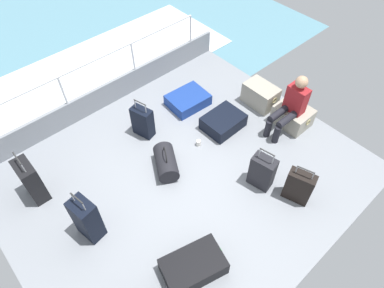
{
  "coord_description": "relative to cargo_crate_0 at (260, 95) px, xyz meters",
  "views": [
    {
      "loc": [
        2.36,
        -1.95,
        4.35
      ],
      "look_at": [
        -0.23,
        0.38,
        0.25
      ],
      "focal_mm": 31.84,
      "sensor_mm": 36.0,
      "label": 1
    }
  ],
  "objects": [
    {
      "name": "ground_plane",
      "position": [
        0.3,
        -2.12,
        -0.23
      ],
      "size": [
        4.4,
        5.2,
        0.06
      ],
      "primitive_type": "cube",
      "color": "gray"
    },
    {
      "name": "gunwale_port",
      "position": [
        -1.87,
        -2.12,
        0.02
      ],
      "size": [
        0.06,
        5.2,
        0.45
      ],
      "primitive_type": "cube",
      "color": "gray",
      "rests_on": "ground_plane"
    },
    {
      "name": "railing_port",
      "position": [
        -1.87,
        -2.12,
        0.58
      ],
      "size": [
        0.04,
        4.2,
        1.02
      ],
      "color": "silver",
      "rests_on": "ground_plane"
    },
    {
      "name": "sea_wake",
      "position": [
        -3.3,
        -2.12,
        -0.54
      ],
      "size": [
        12.0,
        12.0,
        0.01
      ],
      "color": "#598C9E",
      "rests_on": "ground_plane"
    },
    {
      "name": "cargo_crate_0",
      "position": [
        0.0,
        0.0,
        0.0
      ],
      "size": [
        0.64,
        0.4,
        0.4
      ],
      "color": "#9E9989",
      "rests_on": "ground_plane"
    },
    {
      "name": "cargo_crate_1",
      "position": [
        0.71,
        0.03,
        -0.03
      ],
      "size": [
        0.63,
        0.48,
        0.34
      ],
      "color": "#9E9989",
      "rests_on": "ground_plane"
    },
    {
      "name": "passenger_seated",
      "position": [
        0.71,
        -0.14,
        0.34
      ],
      "size": [
        0.34,
        0.66,
        1.04
      ],
      "color": "maroon",
      "rests_on": "ground_plane"
    },
    {
      "name": "suitcase_0",
      "position": [
        -0.82,
        -2.04,
        0.08
      ],
      "size": [
        0.39,
        0.27,
        0.72
      ],
      "color": "black",
      "rests_on": "ground_plane"
    },
    {
      "name": "suitcase_1",
      "position": [
        -0.03,
        -0.93,
        -0.08
      ],
      "size": [
        0.54,
        0.68,
        0.25
      ],
      "color": "black",
      "rests_on": "ground_plane"
    },
    {
      "name": "suitcase_3",
      "position": [
        1.5,
        -3.0,
        -0.07
      ],
      "size": [
        0.65,
        0.86,
        0.26
      ],
      "color": "black",
      "rests_on": "ground_plane"
    },
    {
      "name": "suitcase_4",
      "position": [
        1.69,
        -1.16,
        0.08
      ],
      "size": [
        0.42,
        0.29,
        0.69
      ],
      "color": "black",
      "rests_on": "ground_plane"
    },
    {
      "name": "suitcase_5",
      "position": [
        1.18,
        -1.35,
        0.09
      ],
      "size": [
        0.39,
        0.28,
        0.76
      ],
      "color": "black",
      "rests_on": "ground_plane"
    },
    {
      "name": "suitcase_6",
      "position": [
        -0.89,
        -3.95,
        0.14
      ],
      "size": [
        0.41,
        0.23,
        0.87
      ],
      "color": "black",
      "rests_on": "ground_plane"
    },
    {
      "name": "suitcase_7",
      "position": [
        0.17,
        -3.68,
        0.16
      ],
      "size": [
        0.38,
        0.29,
        0.88
      ],
      "color": "black",
      "rests_on": "ground_plane"
    },
    {
      "name": "suitcase_8",
      "position": [
        -0.87,
        -1.0,
        -0.1
      ],
      "size": [
        0.6,
        0.74,
        0.21
      ],
      "color": "navy",
      "rests_on": "ground_plane"
    },
    {
      "name": "duffel_bag",
      "position": [
        0.02,
        -2.24,
        -0.04
      ],
      "size": [
        0.67,
        0.56,
        0.47
      ],
      "color": "black",
      "rests_on": "ground_plane"
    },
    {
      "name": "paper_cup",
      "position": [
        -0.01,
        -1.53,
        -0.15
      ],
      "size": [
        0.08,
        0.08,
        0.1
      ],
      "primitive_type": "cylinder",
      "color": "white",
      "rests_on": "ground_plane"
    }
  ]
}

